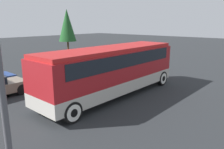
# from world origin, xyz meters

# --- Properties ---
(ground_plane) EXTENTS (120.00, 120.00, 0.00)m
(ground_plane) POSITION_xyz_m (0.00, 0.00, 0.00)
(ground_plane) COLOR #26282B
(tour_bus) EXTENTS (10.26, 2.68, 3.09)m
(tour_bus) POSITION_xyz_m (0.10, 0.00, 1.86)
(tour_bus) COLOR #B7B2A8
(tour_bus) RESTS_ON ground_plane
(tree_center) EXTENTS (2.67, 2.67, 6.56)m
(tree_center) POSITION_xyz_m (11.07, 18.92, 4.13)
(tree_center) COLOR brown
(tree_center) RESTS_ON ground_plane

